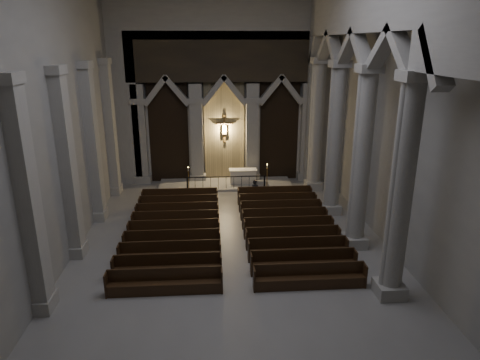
{
  "coord_description": "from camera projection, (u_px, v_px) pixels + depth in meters",
  "views": [
    {
      "loc": [
        -0.9,
        -15.72,
        8.84
      ],
      "look_at": [
        0.41,
        3.0,
        2.79
      ],
      "focal_mm": 32.0,
      "sensor_mm": 36.0,
      "label": 1
    }
  ],
  "objects": [
    {
      "name": "candle_stand_left",
      "position": [
        189.0,
        184.0,
        26.66
      ],
      "size": [
        0.26,
        0.26,
        1.53
      ],
      "color": "#B28336",
      "rests_on": "ground"
    },
    {
      "name": "right_arcade",
      "position": [
        371.0,
        69.0,
        16.93
      ],
      "size": [
        1.0,
        24.0,
        12.0
      ],
      "color": "#A6A39B",
      "rests_on": "ground"
    },
    {
      "name": "altar_rail",
      "position": [
        226.0,
        181.0,
        26.54
      ],
      "size": [
        4.89,
        0.09,
        0.96
      ],
      "color": "black",
      "rests_on": "ground"
    },
    {
      "name": "sanctuary_wall",
      "position": [
        224.0,
        80.0,
        26.62
      ],
      "size": [
        14.0,
        0.77,
        12.0
      ],
      "color": "#A6A39B",
      "rests_on": "ground"
    },
    {
      "name": "sanctuary_step",
      "position": [
        226.0,
        184.0,
        27.74
      ],
      "size": [
        8.5,
        2.6,
        0.15
      ],
      "primitive_type": "cube",
      "color": "#A6A39B",
      "rests_on": "ground"
    },
    {
      "name": "room",
      "position": [
        234.0,
        79.0,
        15.37
      ],
      "size": [
        24.0,
        24.1,
        12.0
      ],
      "color": "gray",
      "rests_on": "ground"
    },
    {
      "name": "left_pilasters",
      "position": [
        82.0,
        156.0,
        19.38
      ],
      "size": [
        0.6,
        13.0,
        8.03
      ],
      "color": "#A6A39B",
      "rests_on": "ground"
    },
    {
      "name": "altar",
      "position": [
        243.0,
        176.0,
        27.65
      ],
      "size": [
        1.77,
        0.71,
        0.9
      ],
      "color": "silver",
      "rests_on": "sanctuary_step"
    },
    {
      "name": "pews",
      "position": [
        232.0,
        232.0,
        20.19
      ],
      "size": [
        9.66,
        9.46,
        0.95
      ],
      "color": "black",
      "rests_on": "ground"
    },
    {
      "name": "candle_stand_right",
      "position": [
        267.0,
        182.0,
        27.09
      ],
      "size": [
        0.27,
        0.27,
        1.59
      ],
      "color": "#B28336",
      "rests_on": "ground"
    },
    {
      "name": "worshipper",
      "position": [
        255.0,
        191.0,
        24.74
      ],
      "size": [
        0.49,
        0.34,
        1.28
      ],
      "primitive_type": "imported",
      "rotation": [
        0.0,
        0.0,
        0.07
      ],
      "color": "black",
      "rests_on": "ground"
    }
  ]
}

